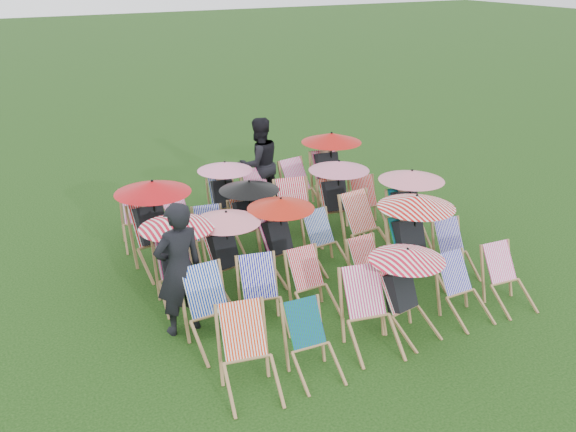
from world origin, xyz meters
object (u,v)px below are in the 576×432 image
deckchair_5 (509,279)px  person_rear (259,164)px  deckchair_29 (331,167)px  person_left (179,269)px  deckchair_0 (249,355)px

deckchair_5 → person_rear: size_ratio=0.46×
deckchair_29 → person_left: size_ratio=0.77×
deckchair_0 → deckchair_29: bearing=59.8°
person_rear → deckchair_5: bearing=101.7°
deckchair_5 → person_rear: person_rear is taller
deckchair_0 → deckchair_29: deckchair_29 is taller
person_left → person_rear: same height
deckchair_29 → person_left: bearing=-133.9°
deckchair_29 → person_rear: (-1.39, 0.40, 0.17)m
deckchair_5 → person_left: (-4.32, 1.58, 0.50)m
deckchair_0 → person_left: size_ratio=0.53×
deckchair_29 → person_left: person_left is taller
person_left → deckchair_29: bearing=-150.5°
deckchair_0 → person_rear: 5.79m
deckchair_0 → deckchair_5: deckchair_0 is taller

